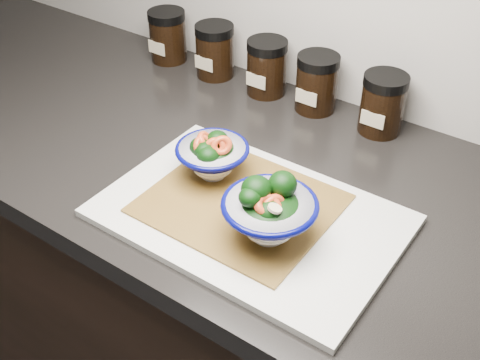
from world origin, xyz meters
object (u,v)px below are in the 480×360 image
Objects in this scene: bowl_left at (212,155)px; spice_jar_c at (267,67)px; bowl_right at (269,212)px; spice_jar_d at (317,83)px; spice_jar_e at (383,104)px; cutting_board at (250,216)px; spice_jar_b at (215,51)px; spice_jar_a at (168,36)px.

spice_jar_c is at bearing 107.21° from bowl_left.
bowl_right reaches higher than spice_jar_d.
cutting_board is at bearing -98.99° from spice_jar_e.
bowl_left is at bearing -117.15° from spice_jar_e.
bowl_left is at bearing -53.61° from spice_jar_b.
spice_jar_a is at bearing 139.30° from bowl_left.
spice_jar_b is (-0.38, 0.38, -0.00)m from bowl_right.
spice_jar_b is (-0.23, 0.31, 0.00)m from bowl_left.
spice_jar_a is at bearing 142.84° from cutting_board.
bowl_left is (-0.10, 0.04, 0.05)m from cutting_board.
spice_jar_b and spice_jar_e have the same top height.
spice_jar_e is at bearing 0.00° from spice_jar_b.
bowl_right is (0.05, -0.03, 0.06)m from cutting_board.
bowl_right is at bearing -29.89° from cutting_board.
bowl_right is at bearing -44.77° from spice_jar_b.
spice_jar_b is 1.00× the size of spice_jar_c.
spice_jar_d is at bearing 0.00° from spice_jar_c.
spice_jar_a and spice_jar_e have the same top height.
bowl_right is (0.15, -0.07, 0.01)m from bowl_left.
bowl_right is 1.23× the size of spice_jar_d.
cutting_board is 0.36m from spice_jar_e.
spice_jar_d is (0.11, 0.00, 0.00)m from spice_jar_c.
cutting_board is at bearing -21.85° from bowl_left.
spice_jar_a is (-0.51, 0.38, -0.00)m from bowl_right.
bowl_right is at bearing -24.71° from bowl_left.
cutting_board is 3.98× the size of spice_jar_c.
spice_jar_e is at bearing 0.00° from spice_jar_d.
cutting_board is 0.48m from spice_jar_b.
spice_jar_e is (0.14, 0.00, 0.00)m from spice_jar_d.
spice_jar_c is 1.00× the size of spice_jar_e.
bowl_right reaches higher than cutting_board.
spice_jar_a is (-0.46, 0.35, 0.05)m from cutting_board.
spice_jar_e is (0.38, 0.00, 0.00)m from spice_jar_b.
bowl_left is at bearing -40.70° from spice_jar_a.
bowl_right reaches higher than spice_jar_b.
bowl_left is 0.38m from spice_jar_b.
spice_jar_a is at bearing 143.54° from bowl_right.
spice_jar_a is 1.00× the size of spice_jar_e.
spice_jar_b reaches higher than bowl_left.
spice_jar_a and spice_jar_b have the same top height.
spice_jar_e is (0.51, 0.00, 0.00)m from spice_jar_a.
spice_jar_a and spice_jar_d have the same top height.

